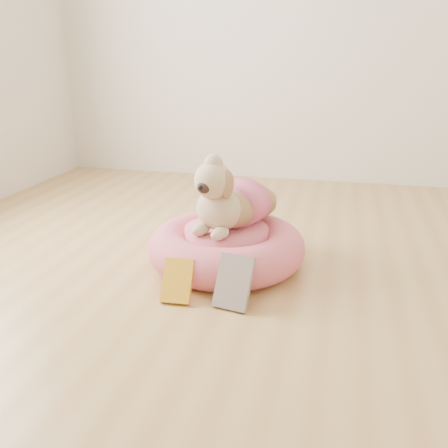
% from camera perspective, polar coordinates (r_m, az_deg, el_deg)
% --- Properties ---
extents(floor, '(4.50, 4.50, 0.00)m').
position_cam_1_polar(floor, '(1.98, 3.12, -10.11)').
color(floor, '#B5864B').
rests_on(floor, ground).
extents(pet_bed, '(0.74, 0.74, 0.19)m').
position_cam_1_polar(pet_bed, '(2.37, 0.28, -2.66)').
color(pet_bed, '#CE5062').
rests_on(pet_bed, floor).
extents(dog, '(0.50, 0.60, 0.37)m').
position_cam_1_polar(dog, '(2.29, 0.80, 4.11)').
color(dog, brown).
rests_on(dog, pet_bed).
extents(book_yellow, '(0.13, 0.13, 0.16)m').
position_cam_1_polar(book_yellow, '(2.06, -5.35, -6.48)').
color(book_yellow, yellow).
rests_on(book_yellow, floor).
extents(book_white, '(0.16, 0.14, 0.21)m').
position_cam_1_polar(book_white, '(1.99, 1.11, -6.65)').
color(book_white, white).
rests_on(book_white, floor).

